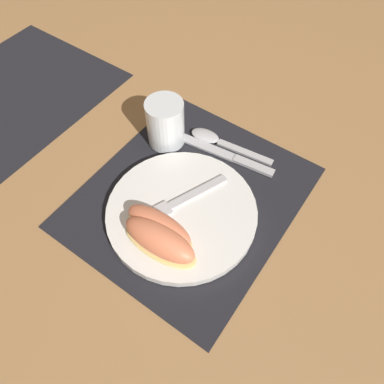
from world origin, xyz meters
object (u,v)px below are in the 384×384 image
Objects in this scene: juice_glass at (166,125)px; knife at (227,155)px; spoon at (216,140)px; fork at (173,205)px; citrus_wedge_0 at (159,226)px; plate at (182,213)px; citrus_wedge_1 at (160,240)px.

juice_glass reaches higher than knife.
juice_glass is at bearing 122.50° from spoon.
fork is (-0.16, 0.01, 0.02)m from knife.
citrus_wedge_0 is at bearing -145.44° from juice_glass.
spoon is at bearing -57.50° from juice_glass.
plate is 0.18m from spoon.
citrus_wedge_0 reaches higher than knife.
plate reaches higher than knife.
citrus_wedge_1 reaches higher than plate.
fork is 1.43× the size of citrus_wedge_0.
citrus_wedge_1 reaches higher than fork.
juice_glass is 0.75× the size of citrus_wedge_0.
citrus_wedge_1 reaches higher than citrus_wedge_0.
fork is (-0.00, 0.02, 0.01)m from plate.
citrus_wedge_1 is (-0.07, -0.03, 0.02)m from fork.
juice_glass reaches higher than spoon.
citrus_wedge_0 is at bearing -167.49° from fork.
citrus_wedge_1 reaches higher than knife.
knife is at bearing 0.13° from citrus_wedge_0.
spoon is at bearing 64.22° from knife.
citrus_wedge_1 is at bearing -170.99° from plate.
citrus_wedge_1 is at bearing -167.15° from spoon.
knife is 0.16m from fork.
citrus_wedge_1 is (-0.02, -0.02, 0.00)m from citrus_wedge_0.
citrus_wedge_1 is at bearing -139.59° from citrus_wedge_0.
citrus_wedge_1 is at bearing -175.63° from knife.
plate is 1.28× the size of knife.
citrus_wedge_0 is 0.94× the size of citrus_wedge_1.
plate is at bearing 9.01° from citrus_wedge_1.
citrus_wedge_1 is at bearing -144.80° from juice_glass.
spoon is at bearing 9.84° from citrus_wedge_0.
juice_glass is 0.70× the size of citrus_wedge_1.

